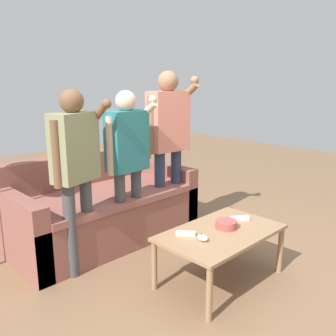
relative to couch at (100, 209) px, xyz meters
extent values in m
plane|color=brown|center=(0.05, -1.34, -0.30)|extent=(12.00, 12.00, 0.00)
cube|color=brown|center=(0.00, -0.04, -0.08)|extent=(1.81, 0.92, 0.43)
cube|color=#94584D|center=(0.00, -0.11, 0.17)|extent=(1.53, 0.80, 0.06)
cube|color=brown|center=(0.00, 0.33, 0.33)|extent=(1.81, 0.18, 0.38)
cube|color=brown|center=(-0.83, -0.04, 0.02)|extent=(0.14, 0.92, 0.63)
cube|color=brown|center=(0.83, -0.04, 0.02)|extent=(0.14, 0.92, 0.63)
cube|color=#997551|center=(0.20, -1.35, 0.11)|extent=(0.98, 0.60, 0.03)
cylinder|color=#997551|center=(-0.26, -1.61, -0.10)|extent=(0.04, 0.04, 0.39)
cylinder|color=#997551|center=(0.66, -1.61, -0.10)|extent=(0.04, 0.04, 0.39)
cylinder|color=#997551|center=(-0.26, -1.08, -0.10)|extent=(0.04, 0.04, 0.39)
cylinder|color=#997551|center=(0.66, -1.08, -0.10)|extent=(0.04, 0.04, 0.39)
cylinder|color=#B24C47|center=(0.28, -1.34, 0.15)|extent=(0.17, 0.17, 0.06)
ellipsoid|color=white|center=(-0.03, -1.36, 0.14)|extent=(0.06, 0.09, 0.05)
cylinder|color=#4C4C51|center=(-0.03, -1.35, 0.17)|extent=(0.02, 0.02, 0.01)
cylinder|color=#47474C|center=(-0.60, -0.48, 0.09)|extent=(0.10, 0.10, 0.78)
cylinder|color=#47474C|center=(-0.41, -0.42, 0.09)|extent=(0.10, 0.10, 0.78)
cube|color=gray|center=(-0.50, -0.45, 0.75)|extent=(0.41, 0.29, 0.53)
sphere|color=brown|center=(-0.50, -0.45, 1.10)|extent=(0.18, 0.18, 0.18)
cylinder|color=brown|center=(-0.68, -0.50, 0.73)|extent=(0.07, 0.07, 0.51)
cylinder|color=gray|center=(-0.33, -0.40, 0.85)|extent=(0.07, 0.07, 0.25)
cylinder|color=brown|center=(-0.30, -0.49, 0.99)|extent=(0.12, 0.23, 0.23)
sphere|color=brown|center=(-0.27, -0.57, 1.08)|extent=(0.07, 0.07, 0.07)
cylinder|color=#47474C|center=(-0.07, -0.43, 0.09)|extent=(0.10, 0.10, 0.77)
cylinder|color=#47474C|center=(0.12, -0.42, 0.09)|extent=(0.10, 0.10, 0.77)
cube|color=#28757A|center=(0.03, -0.43, 0.73)|extent=(0.37, 0.21, 0.53)
sphere|color=beige|center=(0.03, -0.43, 1.08)|extent=(0.18, 0.18, 0.18)
cylinder|color=beige|center=(-0.15, -0.43, 0.71)|extent=(0.07, 0.07, 0.50)
cylinder|color=#28757A|center=(0.21, -0.42, 0.83)|extent=(0.07, 0.07, 0.25)
cylinder|color=beige|center=(0.21, -0.49, 0.99)|extent=(0.07, 0.24, 0.19)
sphere|color=beige|center=(0.21, -0.56, 1.09)|extent=(0.07, 0.07, 0.07)
cylinder|color=#2D3856|center=(0.51, -0.33, 0.13)|extent=(0.11, 0.11, 0.85)
cylinder|color=#2D3856|center=(0.72, -0.35, 0.13)|extent=(0.11, 0.11, 0.85)
cube|color=#DB7F6B|center=(0.62, -0.34, 0.85)|extent=(0.43, 0.25, 0.59)
sphere|color=#936B4C|center=(0.62, -0.34, 1.24)|extent=(0.20, 0.20, 0.20)
cylinder|color=#936B4C|center=(0.41, -0.32, 0.83)|extent=(0.07, 0.07, 0.56)
cylinder|color=#DB7F6B|center=(0.82, -0.36, 0.97)|extent=(0.07, 0.07, 0.28)
cylinder|color=#936B4C|center=(0.81, -0.44, 1.14)|extent=(0.09, 0.27, 0.21)
sphere|color=#936B4C|center=(0.80, -0.51, 1.25)|extent=(0.08, 0.08, 0.08)
cube|color=white|center=(-0.05, -1.21, 0.14)|extent=(0.12, 0.14, 0.03)
cylinder|color=silver|center=(-0.07, -1.19, 0.15)|extent=(0.01, 0.01, 0.00)
cube|color=silver|center=(-0.02, -1.24, 0.15)|extent=(0.02, 0.02, 0.00)
cube|color=white|center=(0.50, -1.31, 0.14)|extent=(0.15, 0.12, 0.03)
cylinder|color=silver|center=(0.47, -1.29, 0.15)|extent=(0.01, 0.01, 0.00)
cube|color=silver|center=(0.53, -1.34, 0.15)|extent=(0.02, 0.02, 0.00)
camera|label=1|loc=(-1.93, -2.95, 1.26)|focal=39.29mm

